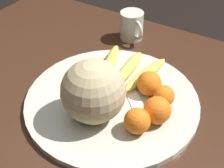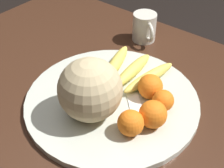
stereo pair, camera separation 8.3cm
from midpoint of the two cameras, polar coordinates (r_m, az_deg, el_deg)
name	(u,v)px [view 1 (the left image)]	position (r m, az deg, el deg)	size (l,w,h in m)	color
kitchen_table	(104,130)	(0.94, -4.03, -8.47)	(1.36, 1.00, 0.78)	#3D2316
fruit_bowl	(112,100)	(0.87, -2.74, -3.05)	(0.48, 0.48, 0.02)	beige
melon	(93,91)	(0.76, -6.55, -1.48)	(0.16, 0.16, 0.16)	#C6B284
banana_bunch	(126,69)	(0.93, 0.07, 2.68)	(0.20, 0.21, 0.04)	#473819
orange_front_left	(164,96)	(0.83, 6.66, -2.31)	(0.06, 0.06, 0.06)	orange
orange_front_right	(137,121)	(0.75, 1.48, -6.91)	(0.07, 0.07, 0.07)	orange
orange_mid_center	(149,83)	(0.86, 4.07, -0.01)	(0.07, 0.07, 0.07)	orange
orange_back_left	(157,110)	(0.78, 5.24, -4.95)	(0.07, 0.07, 0.07)	orange
produce_tag	(135,101)	(0.85, 1.52, -3.34)	(0.09, 0.09, 0.00)	white
ceramic_mug	(132,26)	(1.12, 1.53, 10.54)	(0.11, 0.09, 0.10)	beige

